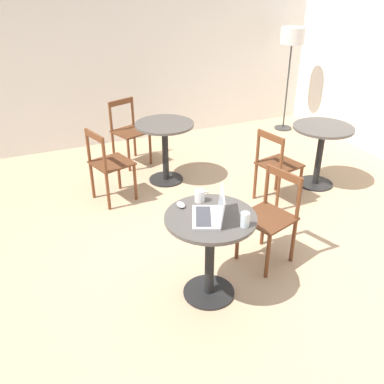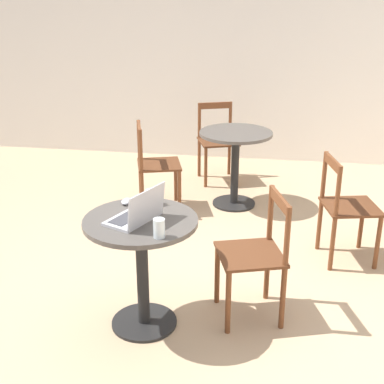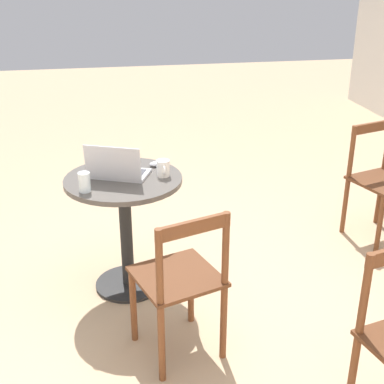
{
  "view_description": "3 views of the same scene",
  "coord_description": "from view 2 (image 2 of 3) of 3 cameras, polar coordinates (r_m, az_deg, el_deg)",
  "views": [
    {
      "loc": [
        -1.47,
        -2.96,
        2.46
      ],
      "look_at": [
        -0.13,
        0.15,
        0.63
      ],
      "focal_mm": 40.0,
      "sensor_mm": 36.0,
      "label": 1
    },
    {
      "loc": [
        0.54,
        -3.36,
        2.11
      ],
      "look_at": [
        -0.02,
        0.11,
        0.72
      ],
      "focal_mm": 50.0,
      "sensor_mm": 36.0,
      "label": 2
    },
    {
      "loc": [
        2.74,
        -0.62,
        1.96
      ],
      "look_at": [
        -0.21,
        -0.06,
        0.64
      ],
      "focal_mm": 50.0,
      "sensor_mm": 36.0,
      "label": 3
    }
  ],
  "objects": [
    {
      "name": "ground_plane",
      "position": [
        4.0,
        0.02,
        -10.25
      ],
      "size": [
        16.0,
        16.0,
        0.0
      ],
      "primitive_type": "plane",
      "color": "tan"
    },
    {
      "name": "cafe_table_far",
      "position": [
        5.27,
        4.65,
        4.31
      ],
      "size": [
        0.71,
        0.71,
        0.76
      ],
      "color": "black",
      "rests_on": "ground_plane"
    },
    {
      "name": "laptop",
      "position": [
        3.24,
        -5.9,
        -2.35
      ],
      "size": [
        0.35,
        0.4,
        0.22
      ],
      "color": "#B7B7BC",
      "rests_on": "cafe_table_near"
    },
    {
      "name": "chair_near_right",
      "position": [
        3.53,
        6.85,
        -6.77
      ],
      "size": [
        0.51,
        0.51,
        0.86
      ],
      "color": "brown",
      "rests_on": "ground_plane"
    },
    {
      "name": "cafe_table_near",
      "position": [
        3.37,
        -5.4,
        -6.01
      ],
      "size": [
        0.71,
        0.71,
        0.76
      ],
      "color": "black",
      "rests_on": "ground_plane"
    },
    {
      "name": "chair_mid_left",
      "position": [
        4.38,
        16.05,
        -1.69
      ],
      "size": [
        0.49,
        0.49,
        0.86
      ],
      "color": "brown",
      "rests_on": "ground_plane"
    },
    {
      "name": "chair_far_back",
      "position": [
        6.0,
        2.72,
        5.39
      ],
      "size": [
        0.52,
        0.52,
        0.86
      ],
      "color": "brown",
      "rests_on": "ground_plane"
    },
    {
      "name": "mug",
      "position": [
        3.47,
        -4.27,
        -0.55
      ],
      "size": [
        0.12,
        0.08,
        0.1
      ],
      "color": "silver",
      "rests_on": "cafe_table_near"
    },
    {
      "name": "mouse",
      "position": [
        3.51,
        -7.03,
        -0.99
      ],
      "size": [
        0.06,
        0.1,
        0.03
      ],
      "color": "#B7B7BC",
      "rests_on": "cafe_table_near"
    },
    {
      "name": "drinking_glass",
      "position": [
        3.02,
        -3.53,
        -3.88
      ],
      "size": [
        0.07,
        0.07,
        0.11
      ],
      "color": "silver",
      "rests_on": "cafe_table_near"
    },
    {
      "name": "chair_far_left",
      "position": [
        5.2,
        -3.98,
        2.79
      ],
      "size": [
        0.51,
        0.51,
        0.86
      ],
      "color": "brown",
      "rests_on": "ground_plane"
    },
    {
      "name": "wall_back",
      "position": [
        6.66,
        4.61,
        14.9
      ],
      "size": [
        9.4,
        0.06,
        2.7
      ],
      "color": "white",
      "rests_on": "ground_plane"
    }
  ]
}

